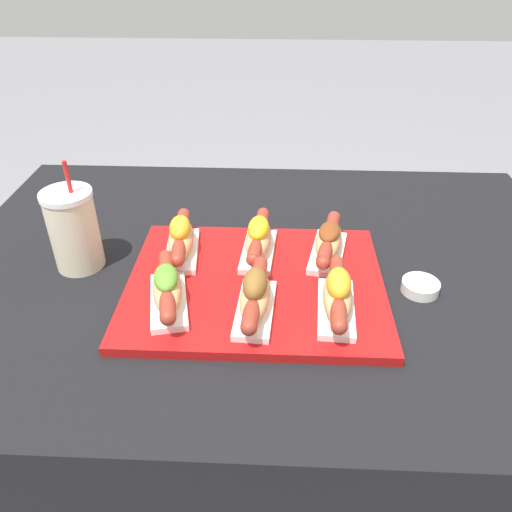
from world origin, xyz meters
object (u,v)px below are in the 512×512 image
hot_dog_4 (259,238)px  sauce_bowl (420,286)px  hot_dog_3 (181,238)px  hot_dog_2 (338,295)px  serving_tray (256,284)px  drink_cup (74,230)px  hot_dog_5 (329,242)px  hot_dog_1 (255,295)px  hot_dog_0 (167,288)px

hot_dog_4 → sauce_bowl: size_ratio=2.85×
hot_dog_3 → hot_dog_4: (0.15, 0.01, -0.00)m
hot_dog_2 → hot_dog_4: 0.22m
hot_dog_2 → sauce_bowl: hot_dog_2 is taller
hot_dog_3 → sauce_bowl: bearing=-9.8°
serving_tray → hot_dog_2: bearing=-30.4°
hot_dog_2 → drink_cup: 0.51m
sauce_bowl → hot_dog_3: bearing=170.2°
serving_tray → hot_dog_3: 0.18m
hot_dog_5 → hot_dog_1: bearing=-127.6°
hot_dog_2 → hot_dog_5: size_ratio=1.02×
hot_dog_4 → hot_dog_5: hot_dog_4 is taller
serving_tray → sauce_bowl: size_ratio=6.85×
hot_dog_0 → hot_dog_5: bearing=29.3°
hot_dog_4 → sauce_bowl: bearing=-16.3°
drink_cup → hot_dog_1: bearing=-23.3°
hot_dog_3 → hot_dog_4: same height
hot_dog_3 → sauce_bowl: hot_dog_3 is taller
sauce_bowl → drink_cup: size_ratio=0.31×
hot_dog_0 → sauce_bowl: size_ratio=2.80×
serving_tray → hot_dog_5: size_ratio=2.44×
hot_dog_2 → hot_dog_4: size_ratio=1.00×
hot_dog_0 → hot_dog_1: size_ratio=0.98×
sauce_bowl → hot_dog_0: bearing=-170.0°
hot_dog_1 → hot_dog_5: (0.13, 0.17, -0.00)m
hot_dog_1 → serving_tray: bearing=92.2°
hot_dog_2 → hot_dog_3: same height
serving_tray → hot_dog_5: 0.17m
hot_dog_2 → drink_cup: bearing=163.7°
hot_dog_1 → hot_dog_2: size_ratio=1.00×
hot_dog_3 → hot_dog_5: (0.29, 0.00, -0.00)m
serving_tray → sauce_bowl: 0.30m
hot_dog_0 → hot_dog_3: size_ratio=0.98×
hot_dog_0 → drink_cup: (-0.20, 0.14, 0.03)m
hot_dog_3 → sauce_bowl: 0.46m
hot_dog_1 → drink_cup: (-0.35, 0.15, 0.03)m
drink_cup → hot_dog_5: bearing=2.8°
hot_dog_0 → hot_dog_4: 0.22m
hot_dog_0 → drink_cup: bearing=146.1°
hot_dog_2 → drink_cup: size_ratio=0.88×
hot_dog_1 → hot_dog_3: (-0.15, 0.17, -0.00)m
hot_dog_3 → sauce_bowl: size_ratio=2.84×
hot_dog_2 → serving_tray: bearing=149.6°
hot_dog_5 → sauce_bowl: size_ratio=2.80×
hot_dog_2 → drink_cup: (-0.48, 0.14, 0.03)m
hot_dog_3 → drink_cup: 0.20m
serving_tray → hot_dog_5: bearing=31.5°
hot_dog_0 → hot_dog_3: (-0.00, 0.16, 0.00)m
hot_dog_2 → hot_dog_3: size_ratio=1.00×
hot_dog_1 → hot_dog_5: bearing=52.4°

